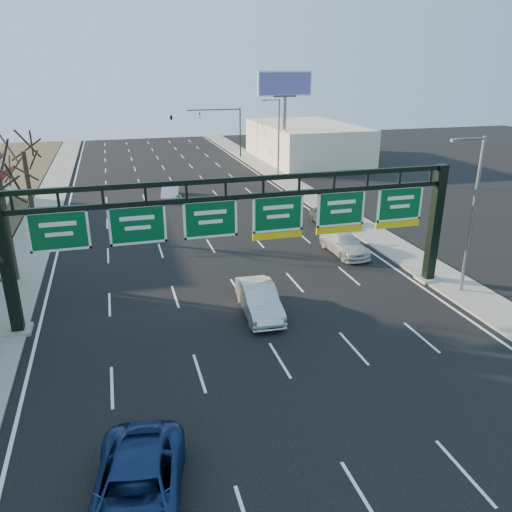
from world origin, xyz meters
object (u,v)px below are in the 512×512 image
object	(u,v)px
sign_gantry	(248,224)
car_blue_suv	(136,493)
car_silver_sedan	(259,300)
car_white_wagon	(344,243)

from	to	relation	value
sign_gantry	car_blue_suv	distance (m)	14.92
sign_gantry	car_silver_sedan	distance (m)	4.06
car_white_wagon	car_blue_suv	bearing A→B (deg)	-132.43
car_blue_suv	car_silver_sedan	bearing A→B (deg)	68.16
sign_gantry	car_blue_suv	size ratio (longest dim) A/B	4.28
car_blue_suv	car_white_wagon	world-z (taller)	car_blue_suv
car_silver_sedan	car_white_wagon	distance (m)	11.13
car_white_wagon	sign_gantry	bearing A→B (deg)	-148.36
car_blue_suv	car_white_wagon	size ratio (longest dim) A/B	1.15
car_blue_suv	car_silver_sedan	xyz separation A→B (m)	(7.07, 11.32, 0.02)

